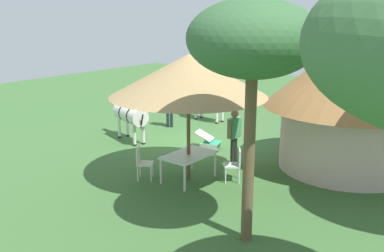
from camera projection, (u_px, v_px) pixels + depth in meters
ground_plane at (193, 146)px, 14.86m from camera, size 36.00×36.00×0.00m
thatched_hut at (351, 95)px, 12.27m from camera, size 4.92×4.92×3.89m
shade_umbrella at (188, 75)px, 11.16m from camera, size 4.13×4.13×3.43m
patio_dining_table at (189, 157)px, 11.72m from camera, size 1.48×0.95×0.74m
patio_chair_near_hut at (236, 163)px, 11.69m from camera, size 0.60×0.59×0.90m
patio_chair_west_end at (142, 161)px, 11.82m from camera, size 0.60×0.60×0.90m
guest_beside_umbrella at (234, 132)px, 12.86m from camera, size 0.60×0.23×1.68m
standing_watcher at (169, 102)px, 17.08m from camera, size 0.45×0.48×1.67m
striped_lounge_chair at (209, 141)px, 14.56m from camera, size 0.76×0.95×0.59m
zebra_nearest_camera at (130, 114)px, 15.28m from camera, size 1.08×2.19×1.51m
zebra_by_umbrella at (208, 96)px, 18.15m from camera, size 0.77×2.19×1.57m
acacia_tree_left_background at (253, 41)px, 7.78m from camera, size 2.43×2.43×4.73m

